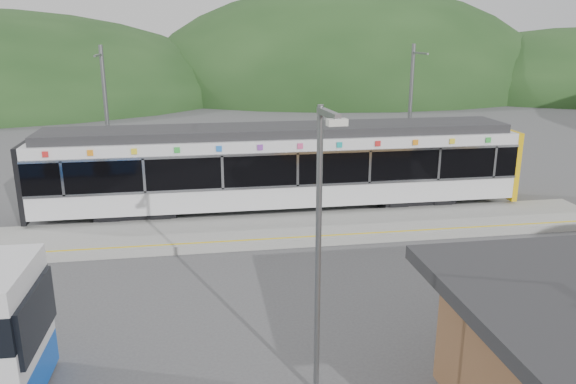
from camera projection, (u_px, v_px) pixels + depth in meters
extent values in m
plane|color=#4C4C4F|center=(297.00, 267.00, 18.67)|extent=(120.00, 120.00, 0.00)
ellipsoid|color=#1E3D19|center=(346.00, 91.00, 72.34)|extent=(52.00, 39.00, 26.00)
cube|color=#9E9E99|center=(282.00, 230.00, 21.76)|extent=(26.00, 3.20, 0.30)
cube|color=yellow|center=(288.00, 238.00, 20.48)|extent=(26.00, 0.10, 0.01)
cube|color=black|center=(138.00, 212.00, 23.41)|extent=(3.20, 2.20, 0.56)
cube|color=black|center=(412.00, 199.00, 25.25)|extent=(3.20, 2.20, 0.56)
cube|color=silver|center=(280.00, 189.00, 24.12)|extent=(20.00, 2.90, 0.92)
cube|color=black|center=(280.00, 162.00, 23.79)|extent=(20.00, 2.96, 1.45)
cube|color=silver|center=(285.00, 186.00, 22.56)|extent=(20.00, 0.05, 0.10)
cube|color=silver|center=(285.00, 154.00, 22.18)|extent=(20.00, 0.05, 0.10)
cube|color=silver|center=(280.00, 140.00, 23.53)|extent=(20.00, 2.90, 0.45)
cube|color=#2D2D30|center=(280.00, 130.00, 23.42)|extent=(19.40, 2.50, 0.36)
cube|color=#E8B40C|center=(500.00, 161.00, 25.43)|extent=(0.24, 2.92, 3.00)
cube|color=black|center=(29.00, 179.00, 22.33)|extent=(0.20, 2.92, 3.00)
cube|color=silver|center=(62.00, 179.00, 21.07)|extent=(0.10, 0.05, 1.35)
cube|color=silver|center=(144.00, 176.00, 21.53)|extent=(0.10, 0.05, 1.35)
cube|color=silver|center=(222.00, 173.00, 21.99)|extent=(0.10, 0.05, 1.35)
cube|color=silver|center=(298.00, 170.00, 22.45)|extent=(0.10, 0.05, 1.35)
cube|color=silver|center=(370.00, 167.00, 22.91)|extent=(0.10, 0.05, 1.35)
cube|color=silver|center=(439.00, 164.00, 23.37)|extent=(0.10, 0.05, 1.35)
cube|color=silver|center=(495.00, 162.00, 23.75)|extent=(0.10, 0.05, 1.35)
cube|color=red|center=(45.00, 154.00, 20.73)|extent=(0.22, 0.04, 0.22)
cube|color=orange|center=(90.00, 153.00, 20.98)|extent=(0.22, 0.04, 0.22)
cube|color=yellow|center=(134.00, 151.00, 21.22)|extent=(0.22, 0.04, 0.22)
cube|color=green|center=(177.00, 150.00, 21.47)|extent=(0.22, 0.04, 0.22)
cube|color=blue|center=(219.00, 149.00, 21.72)|extent=(0.22, 0.04, 0.22)
cube|color=purple|center=(260.00, 147.00, 21.96)|extent=(0.22, 0.04, 0.22)
cube|color=#E54C8C|center=(300.00, 146.00, 22.21)|extent=(0.22, 0.04, 0.22)
cube|color=#19A5A5|center=(340.00, 145.00, 22.45)|extent=(0.22, 0.04, 0.22)
cube|color=red|center=(378.00, 144.00, 22.70)|extent=(0.22, 0.04, 0.22)
cube|color=orange|center=(416.00, 142.00, 22.94)|extent=(0.22, 0.04, 0.22)
cube|color=yellow|center=(452.00, 141.00, 23.19)|extent=(0.22, 0.04, 0.22)
cube|color=green|center=(488.00, 140.00, 23.43)|extent=(0.22, 0.04, 0.22)
cylinder|color=slate|center=(108.00, 127.00, 24.78)|extent=(0.18, 0.18, 7.00)
cube|color=slate|center=(98.00, 55.00, 23.16)|extent=(0.08, 1.80, 0.08)
cylinder|color=slate|center=(409.00, 119.00, 26.93)|extent=(0.18, 0.18, 7.00)
cube|color=slate|center=(420.00, 53.00, 25.31)|extent=(0.08, 1.80, 0.08)
cylinder|color=slate|center=(318.00, 260.00, 11.35)|extent=(0.12, 0.12, 6.26)
cube|color=slate|center=(326.00, 114.00, 10.06)|extent=(0.22, 1.05, 0.12)
cube|color=silver|center=(332.00, 122.00, 9.64)|extent=(0.37, 0.21, 0.12)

